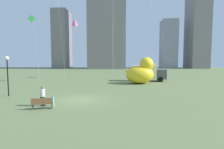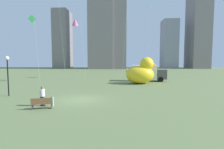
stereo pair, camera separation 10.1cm
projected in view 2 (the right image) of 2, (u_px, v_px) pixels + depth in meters
ground_plane at (81, 100)px, 17.46m from camera, size 140.00×140.00×0.00m
park_bench at (42, 103)px, 14.13m from camera, size 1.67×0.87×0.90m
person_adult at (42, 95)px, 15.03m from camera, size 0.41×0.41×1.68m
person_child at (52, 100)px, 14.95m from camera, size 0.22×0.22×0.91m
giant_inflatable_duck at (141, 72)px, 28.86m from camera, size 5.17×3.32×4.28m
lamppost at (7, 66)px, 18.95m from camera, size 0.43×0.43×4.27m
box_truck at (148, 73)px, 32.28m from camera, size 6.31×2.78×2.85m
city_skyline at (133, 29)px, 76.99m from camera, size 66.87×15.49×40.19m
kite_green at (32, 22)px, 28.42m from camera, size 1.32×1.36×10.98m
kite_pink at (75, 22)px, 31.02m from camera, size 2.30×2.87×11.11m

